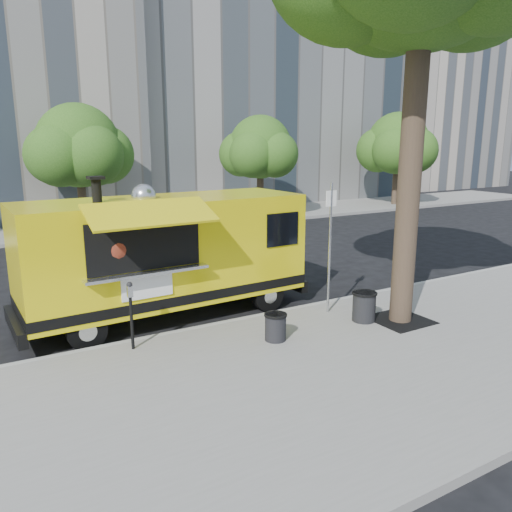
{
  "coord_description": "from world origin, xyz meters",
  "views": [
    {
      "loc": [
        -5.45,
        -10.26,
        4.04
      ],
      "look_at": [
        0.52,
        0.0,
        1.3
      ],
      "focal_mm": 35.0,
      "sensor_mm": 36.0,
      "label": 1
    }
  ],
  "objects_px": {
    "far_tree_b": "(78,146)",
    "far_tree_d": "(398,144)",
    "far_tree_c": "(260,147)",
    "trash_bin_left": "(276,326)",
    "trash_bin_right": "(364,306)",
    "food_truck": "(165,253)",
    "sign_post": "(330,241)",
    "parking_meter": "(131,308)"
  },
  "relations": [
    {
      "from": "far_tree_b",
      "to": "far_tree_d",
      "type": "xyz_separation_m",
      "value": [
        19.0,
        -0.1,
        0.06
      ]
    },
    {
      "from": "far_tree_b",
      "to": "far_tree_c",
      "type": "bearing_deg",
      "value": -1.91
    },
    {
      "from": "trash_bin_left",
      "to": "trash_bin_right",
      "type": "bearing_deg",
      "value": -1.37
    },
    {
      "from": "far_tree_b",
      "to": "far_tree_d",
      "type": "height_order",
      "value": "far_tree_d"
    },
    {
      "from": "far_tree_c",
      "to": "trash_bin_right",
      "type": "bearing_deg",
      "value": -112.47
    },
    {
      "from": "far_tree_d",
      "to": "trash_bin_left",
      "type": "bearing_deg",
      "value": -140.89
    },
    {
      "from": "food_truck",
      "to": "trash_bin_left",
      "type": "bearing_deg",
      "value": -67.98
    },
    {
      "from": "sign_post",
      "to": "trash_bin_left",
      "type": "bearing_deg",
      "value": -157.47
    },
    {
      "from": "far_tree_c",
      "to": "trash_bin_left",
      "type": "xyz_separation_m",
      "value": [
        -8.41,
        -14.76,
        -3.27
      ]
    },
    {
      "from": "far_tree_c",
      "to": "food_truck",
      "type": "bearing_deg",
      "value": -128.8
    },
    {
      "from": "far_tree_b",
      "to": "trash_bin_left",
      "type": "relative_size",
      "value": 9.98
    },
    {
      "from": "trash_bin_right",
      "to": "sign_post",
      "type": "bearing_deg",
      "value": 110.48
    },
    {
      "from": "far_tree_c",
      "to": "sign_post",
      "type": "height_order",
      "value": "far_tree_c"
    },
    {
      "from": "parking_meter",
      "to": "trash_bin_left",
      "type": "xyz_separation_m",
      "value": [
        2.59,
        -1.01,
        -0.54
      ]
    },
    {
      "from": "food_truck",
      "to": "sign_post",
      "type": "bearing_deg",
      "value": -33.61
    },
    {
      "from": "trash_bin_right",
      "to": "food_truck",
      "type": "bearing_deg",
      "value": 141.5
    },
    {
      "from": "far_tree_d",
      "to": "trash_bin_right",
      "type": "height_order",
      "value": "far_tree_d"
    },
    {
      "from": "far_tree_d",
      "to": "parking_meter",
      "type": "distance_m",
      "value": 25.38
    },
    {
      "from": "sign_post",
      "to": "trash_bin_right",
      "type": "xyz_separation_m",
      "value": [
        0.32,
        -0.87,
        -1.35
      ]
    },
    {
      "from": "parking_meter",
      "to": "trash_bin_left",
      "type": "relative_size",
      "value": 2.42
    },
    {
      "from": "far_tree_d",
      "to": "far_tree_b",
      "type": "bearing_deg",
      "value": 179.7
    },
    {
      "from": "far_tree_d",
      "to": "trash_bin_left",
      "type": "xyz_separation_m",
      "value": [
        -18.41,
        -14.96,
        -3.44
      ]
    },
    {
      "from": "far_tree_b",
      "to": "far_tree_c",
      "type": "height_order",
      "value": "far_tree_b"
    },
    {
      "from": "far_tree_b",
      "to": "trash_bin_right",
      "type": "relative_size",
      "value": 8.35
    },
    {
      "from": "far_tree_c",
      "to": "trash_bin_right",
      "type": "xyz_separation_m",
      "value": [
        -6.13,
        -14.82,
        -3.22
      ]
    },
    {
      "from": "parking_meter",
      "to": "food_truck",
      "type": "bearing_deg",
      "value": 52.35
    },
    {
      "from": "far_tree_b",
      "to": "trash_bin_right",
      "type": "distance_m",
      "value": 15.74
    },
    {
      "from": "food_truck",
      "to": "trash_bin_left",
      "type": "relative_size",
      "value": 12.33
    },
    {
      "from": "sign_post",
      "to": "food_truck",
      "type": "bearing_deg",
      "value": 148.8
    },
    {
      "from": "sign_post",
      "to": "food_truck",
      "type": "xyz_separation_m",
      "value": [
        -3.21,
        1.94,
        -0.29
      ]
    },
    {
      "from": "food_truck",
      "to": "trash_bin_right",
      "type": "bearing_deg",
      "value": -40.91
    },
    {
      "from": "trash_bin_left",
      "to": "trash_bin_right",
      "type": "distance_m",
      "value": 2.28
    },
    {
      "from": "trash_bin_right",
      "to": "far_tree_b",
      "type": "bearing_deg",
      "value": 100.76
    },
    {
      "from": "food_truck",
      "to": "trash_bin_left",
      "type": "xyz_separation_m",
      "value": [
        1.25,
        -2.75,
        -1.11
      ]
    },
    {
      "from": "parking_meter",
      "to": "far_tree_c",
      "type": "bearing_deg",
      "value": 51.34
    },
    {
      "from": "sign_post",
      "to": "parking_meter",
      "type": "bearing_deg",
      "value": 177.48
    },
    {
      "from": "parking_meter",
      "to": "food_truck",
      "type": "distance_m",
      "value": 2.27
    },
    {
      "from": "parking_meter",
      "to": "trash_bin_right",
      "type": "distance_m",
      "value": 5.01
    },
    {
      "from": "far_tree_c",
      "to": "food_truck",
      "type": "relative_size",
      "value": 0.77
    },
    {
      "from": "far_tree_d",
      "to": "food_truck",
      "type": "bearing_deg",
      "value": -148.16
    },
    {
      "from": "far_tree_c",
      "to": "trash_bin_right",
      "type": "relative_size",
      "value": 7.91
    },
    {
      "from": "far_tree_d",
      "to": "trash_bin_left",
      "type": "distance_m",
      "value": 23.97
    }
  ]
}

